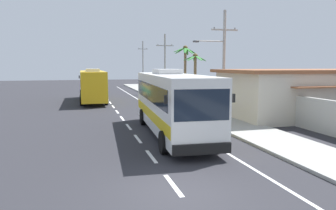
{
  "coord_description": "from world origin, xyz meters",
  "views": [
    {
      "loc": [
        -2.79,
        -9.01,
        3.93
      ],
      "look_at": [
        1.85,
        8.08,
        1.7
      ],
      "focal_mm": 33.81,
      "sensor_mm": 36.0,
      "label": 1
    }
  ],
  "objects_px": {
    "utility_pole_mid": "(223,59)",
    "palm_nearest": "(195,68)",
    "pedestrian_far_walk": "(192,98)",
    "utility_pole_distant": "(143,63)",
    "pedestrian_midwalk": "(200,100)",
    "roadside_building": "(323,92)",
    "coach_bus_foreground": "(172,101)",
    "coach_bus_far_lane": "(93,84)",
    "motorcycle_beside_bus": "(164,104)",
    "utility_pole_far": "(165,63)",
    "pedestrian_near_kerb": "(182,95)",
    "palm_second": "(185,61)"
  },
  "relations": [
    {
      "from": "utility_pole_far",
      "to": "palm_second",
      "type": "xyz_separation_m",
      "value": [
        0.61,
        -7.1,
        0.14
      ]
    },
    {
      "from": "palm_second",
      "to": "roadside_building",
      "type": "distance_m",
      "value": 16.58
    },
    {
      "from": "pedestrian_far_walk",
      "to": "utility_pole_distant",
      "type": "height_order",
      "value": "utility_pole_distant"
    },
    {
      "from": "motorcycle_beside_bus",
      "to": "roadside_building",
      "type": "height_order",
      "value": "roadside_building"
    },
    {
      "from": "coach_bus_foreground",
      "to": "motorcycle_beside_bus",
      "type": "relative_size",
      "value": 5.72
    },
    {
      "from": "coach_bus_far_lane",
      "to": "motorcycle_beside_bus",
      "type": "xyz_separation_m",
      "value": [
        5.62,
        -9.17,
        -1.21
      ]
    },
    {
      "from": "pedestrian_near_kerb",
      "to": "utility_pole_distant",
      "type": "distance_m",
      "value": 32.34
    },
    {
      "from": "motorcycle_beside_bus",
      "to": "pedestrian_midwalk",
      "type": "distance_m",
      "value": 3.22
    },
    {
      "from": "coach_bus_far_lane",
      "to": "pedestrian_midwalk",
      "type": "distance_m",
      "value": 13.1
    },
    {
      "from": "pedestrian_far_walk",
      "to": "utility_pole_distant",
      "type": "relative_size",
      "value": 0.19
    },
    {
      "from": "pedestrian_midwalk",
      "to": "pedestrian_far_walk",
      "type": "height_order",
      "value": "pedestrian_far_walk"
    },
    {
      "from": "motorcycle_beside_bus",
      "to": "pedestrian_near_kerb",
      "type": "bearing_deg",
      "value": 49.79
    },
    {
      "from": "palm_nearest",
      "to": "pedestrian_midwalk",
      "type": "bearing_deg",
      "value": -105.71
    },
    {
      "from": "utility_pole_distant",
      "to": "pedestrian_far_walk",
      "type": "bearing_deg",
      "value": -93.21
    },
    {
      "from": "coach_bus_foreground",
      "to": "palm_second",
      "type": "bearing_deg",
      "value": 69.54
    },
    {
      "from": "motorcycle_beside_bus",
      "to": "pedestrian_far_walk",
      "type": "distance_m",
      "value": 3.13
    },
    {
      "from": "motorcycle_beside_bus",
      "to": "utility_pole_distant",
      "type": "xyz_separation_m",
      "value": [
        4.87,
        35.2,
        3.79
      ]
    },
    {
      "from": "utility_pole_mid",
      "to": "palm_second",
      "type": "bearing_deg",
      "value": 87.56
    },
    {
      "from": "motorcycle_beside_bus",
      "to": "utility_pole_far",
      "type": "distance_m",
      "value": 17.71
    },
    {
      "from": "coach_bus_foreground",
      "to": "utility_pole_distant",
      "type": "xyz_separation_m",
      "value": [
        6.7,
        44.12,
        2.52
      ]
    },
    {
      "from": "coach_bus_foreground",
      "to": "coach_bus_far_lane",
      "type": "height_order",
      "value": "coach_bus_foreground"
    },
    {
      "from": "utility_pole_distant",
      "to": "coach_bus_far_lane",
      "type": "bearing_deg",
      "value": -111.95
    },
    {
      "from": "pedestrian_far_walk",
      "to": "utility_pole_mid",
      "type": "bearing_deg",
      "value": 13.16
    },
    {
      "from": "coach_bus_foreground",
      "to": "coach_bus_far_lane",
      "type": "xyz_separation_m",
      "value": [
        -3.79,
        18.09,
        -0.06
      ]
    },
    {
      "from": "coach_bus_far_lane",
      "to": "coach_bus_foreground",
      "type": "bearing_deg",
      "value": -78.17
    },
    {
      "from": "utility_pole_mid",
      "to": "palm_nearest",
      "type": "distance_m",
      "value": 7.5
    },
    {
      "from": "pedestrian_near_kerb",
      "to": "pedestrian_far_walk",
      "type": "bearing_deg",
      "value": 5.77
    },
    {
      "from": "motorcycle_beside_bus",
      "to": "palm_nearest",
      "type": "height_order",
      "value": "palm_nearest"
    },
    {
      "from": "coach_bus_foreground",
      "to": "utility_pole_distant",
      "type": "relative_size",
      "value": 1.31
    },
    {
      "from": "coach_bus_foreground",
      "to": "palm_second",
      "type": "relative_size",
      "value": 1.8
    },
    {
      "from": "pedestrian_midwalk",
      "to": "pedestrian_far_walk",
      "type": "relative_size",
      "value": 0.97
    },
    {
      "from": "motorcycle_beside_bus",
      "to": "pedestrian_midwalk",
      "type": "bearing_deg",
      "value": -9.27
    },
    {
      "from": "pedestrian_midwalk",
      "to": "roadside_building",
      "type": "relative_size",
      "value": 0.1
    },
    {
      "from": "coach_bus_far_lane",
      "to": "palm_nearest",
      "type": "xyz_separation_m",
      "value": [
        10.53,
        -3.44,
        1.8
      ]
    },
    {
      "from": "pedestrian_far_walk",
      "to": "palm_nearest",
      "type": "bearing_deg",
      "value": 139.05
    },
    {
      "from": "pedestrian_far_walk",
      "to": "utility_pole_far",
      "type": "height_order",
      "value": "utility_pole_far"
    },
    {
      "from": "coach_bus_far_lane",
      "to": "utility_pole_distant",
      "type": "bearing_deg",
      "value": 68.05
    },
    {
      "from": "roadside_building",
      "to": "coach_bus_far_lane",
      "type": "bearing_deg",
      "value": 139.4
    },
    {
      "from": "coach_bus_far_lane",
      "to": "utility_pole_mid",
      "type": "relative_size",
      "value": 1.34
    },
    {
      "from": "pedestrian_near_kerb",
      "to": "pedestrian_midwalk",
      "type": "relative_size",
      "value": 1.11
    },
    {
      "from": "pedestrian_near_kerb",
      "to": "pedestrian_far_walk",
      "type": "xyz_separation_m",
      "value": [
        0.32,
        -2.14,
        -0.08
      ]
    },
    {
      "from": "pedestrian_far_walk",
      "to": "roadside_building",
      "type": "bearing_deg",
      "value": 34.37
    },
    {
      "from": "utility_pole_distant",
      "to": "palm_nearest",
      "type": "height_order",
      "value": "utility_pole_distant"
    },
    {
      "from": "palm_second",
      "to": "utility_pole_far",
      "type": "bearing_deg",
      "value": 94.93
    },
    {
      "from": "coach_bus_far_lane",
      "to": "utility_pole_mid",
      "type": "xyz_separation_m",
      "value": [
        10.23,
        -10.89,
        2.61
      ]
    },
    {
      "from": "pedestrian_far_walk",
      "to": "motorcycle_beside_bus",
      "type": "bearing_deg",
      "value": -90.27
    },
    {
      "from": "coach_bus_foreground",
      "to": "motorcycle_beside_bus",
      "type": "height_order",
      "value": "coach_bus_foreground"
    },
    {
      "from": "pedestrian_far_walk",
      "to": "utility_pole_distant",
      "type": "bearing_deg",
      "value": 158.26
    },
    {
      "from": "coach_bus_far_lane",
      "to": "pedestrian_near_kerb",
      "type": "xyz_separation_m",
      "value": [
        8.25,
        -6.06,
        -0.79
      ]
    },
    {
      "from": "coach_bus_foreground",
      "to": "utility_pole_far",
      "type": "relative_size",
      "value": 1.37
    }
  ]
}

